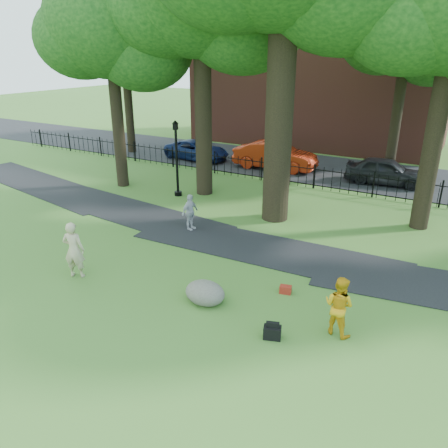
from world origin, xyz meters
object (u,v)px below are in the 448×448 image
Objects in this scene: lamppost at (177,160)px; man at (339,306)px; boulder at (205,291)px; woman at (74,250)px; red_sedan at (275,156)px.

man is at bearing -60.64° from lamppost.
boulder is 0.33× the size of lamppost.
man reaches higher than boulder.
man is (8.07, 1.16, -0.13)m from woman.
boulder is 15.43m from red_sedan.
red_sedan is at bearing -47.07° from man.
man is 16.46m from red_sedan.
woman is 1.55× the size of boulder.
lamppost is at bearing 160.61° from red_sedan.
red_sedan reaches higher than boulder.
woman is at bearing -170.38° from boulder.
red_sedan is at bearing 48.80° from lamppost.
lamppost is at bearing -98.63° from woman.
lamppost is (-10.09, 7.25, 1.01)m from man.
man is at bearing 6.51° from boulder.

